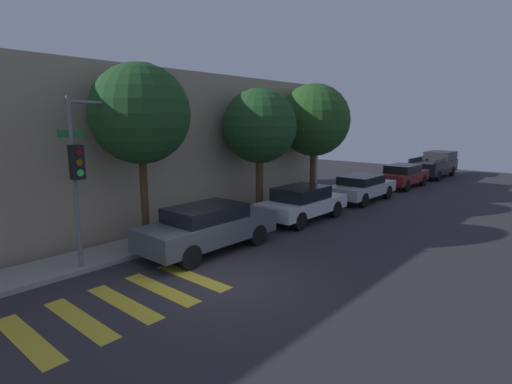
{
  "coord_description": "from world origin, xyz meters",
  "views": [
    {
      "loc": [
        -6.77,
        -7.09,
        4.13
      ],
      "look_at": [
        3.83,
        2.1,
        1.6
      ],
      "focal_mm": 28.0,
      "sensor_mm": 36.0,
      "label": 1
    }
  ],
  "objects": [
    {
      "name": "sedan_tail_of_row",
      "position": [
        17.76,
        2.1,
        0.77
      ],
      "size": [
        4.57,
        1.75,
        1.43
      ],
      "color": "maroon",
      "rests_on": "ground"
    },
    {
      "name": "pickup_truck",
      "position": [
        23.91,
        2.1,
        0.93
      ],
      "size": [
        5.34,
        1.95,
        1.81
      ],
      "color": "black",
      "rests_on": "ground"
    },
    {
      "name": "tree_far_end",
      "position": [
        10.23,
        3.85,
        4.12
      ],
      "size": [
        3.55,
        3.55,
        5.91
      ],
      "color": "#4C3823",
      "rests_on": "ground"
    },
    {
      "name": "sidewalk",
      "position": [
        0.0,
        4.05,
        0.07
      ],
      "size": [
        26.0,
        1.7,
        0.14
      ],
      "primitive_type": "cube",
      "color": "gray",
      "rests_on": "ground"
    },
    {
      "name": "sedan_near_corner",
      "position": [
        1.51,
        2.1,
        0.8
      ],
      "size": [
        4.68,
        1.82,
        1.49
      ],
      "color": "#4C5156",
      "rests_on": "ground"
    },
    {
      "name": "tree_midblock",
      "position": [
        6.08,
        3.85,
        3.87
      ],
      "size": [
        3.11,
        3.11,
        5.45
      ],
      "color": "#4C3823",
      "rests_on": "ground"
    },
    {
      "name": "ground_plane",
      "position": [
        0.0,
        0.0,
        0.0
      ],
      "size": [
        60.0,
        60.0,
        0.0
      ],
      "primitive_type": "plane",
      "color": "#2D2B30"
    },
    {
      "name": "building_row",
      "position": [
        0.0,
        8.3,
        3.01
      ],
      "size": [
        26.0,
        6.0,
        6.02
      ],
      "primitive_type": "cube",
      "color": "gray",
      "rests_on": "ground"
    },
    {
      "name": "sedan_middle",
      "position": [
        6.77,
        2.1,
        0.76
      ],
      "size": [
        4.34,
        1.82,
        1.43
      ],
      "color": "silver",
      "rests_on": "ground"
    },
    {
      "name": "sedan_far_end",
      "position": [
        12.17,
        2.1,
        0.73
      ],
      "size": [
        4.54,
        1.83,
        1.33
      ],
      "color": "#B7BABF",
      "rests_on": "ground"
    },
    {
      "name": "tree_near_corner",
      "position": [
        0.38,
        3.85,
        4.31
      ],
      "size": [
        3.11,
        3.11,
        5.88
      ],
      "color": "#42301E",
      "rests_on": "ground"
    },
    {
      "name": "traffic_light_pole",
      "position": [
        -1.55,
        3.37,
        3.25
      ],
      "size": [
        2.34,
        0.56,
        4.75
      ],
      "color": "slate",
      "rests_on": "ground"
    },
    {
      "name": "crosswalk",
      "position": [
        -3.33,
        0.8,
        0.0
      ],
      "size": [
        6.59,
        2.6,
        0.0
      ],
      "color": "gold",
      "rests_on": "ground"
    }
  ]
}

